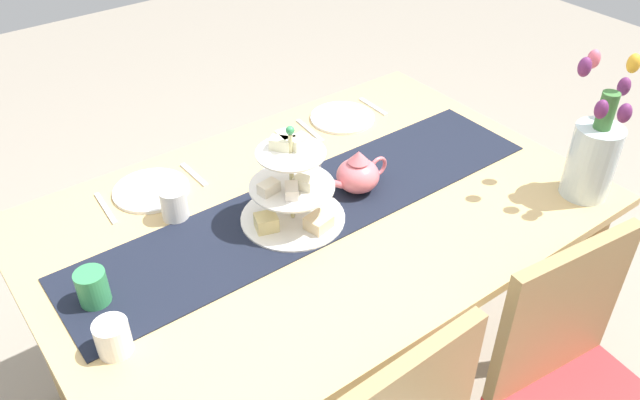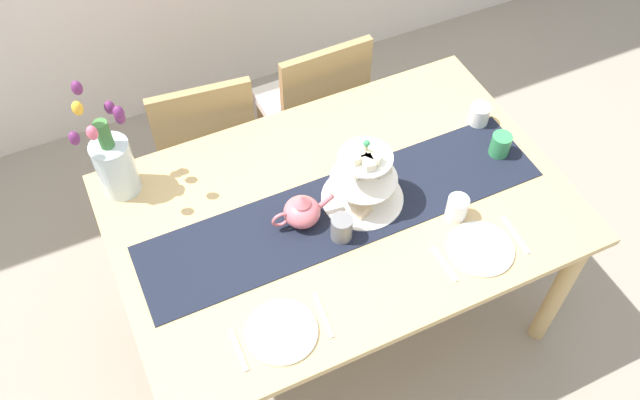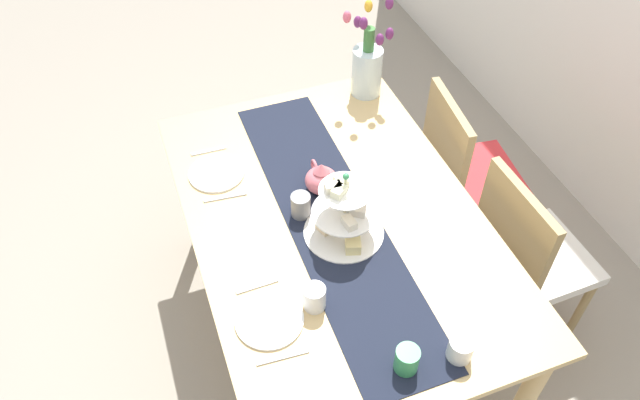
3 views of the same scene
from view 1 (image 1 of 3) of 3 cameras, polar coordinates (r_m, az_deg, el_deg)
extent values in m
plane|color=gray|center=(2.45, -0.27, -15.25)|extent=(8.00, 8.00, 0.00)
cube|color=tan|center=(1.91, -0.33, -1.14)|extent=(1.64, 1.08, 0.03)
cylinder|color=tan|center=(2.82, 6.20, 2.99)|extent=(0.07, 0.07, 0.74)
cylinder|color=tan|center=(2.30, -23.20, -9.76)|extent=(0.07, 0.07, 0.74)
cylinder|color=tan|center=(2.38, 21.61, -7.33)|extent=(0.07, 0.07, 0.74)
cube|color=#9C8254|center=(1.82, 20.44, -9.39)|extent=(0.42, 0.08, 0.45)
cube|color=black|center=(1.91, -0.65, -0.47)|extent=(1.50, 0.34, 0.00)
cylinder|color=beige|center=(1.78, -2.51, 1.92)|extent=(0.01, 0.01, 0.28)
cylinder|color=white|center=(1.86, -2.40, -1.55)|extent=(0.30, 0.30, 0.01)
cylinder|color=white|center=(1.79, -2.49, 1.21)|extent=(0.24, 0.24, 0.01)
cylinder|color=white|center=(1.73, -2.59, 4.18)|extent=(0.19, 0.19, 0.01)
cube|color=#E9D48B|center=(1.81, -4.78, -1.94)|extent=(0.07, 0.07, 0.04)
cube|color=beige|center=(1.80, -0.11, -1.98)|extent=(0.08, 0.07, 0.04)
cube|color=beige|center=(1.90, -2.62, 0.35)|extent=(0.07, 0.07, 0.05)
cube|color=beige|center=(1.76, -4.54, 1.09)|extent=(0.06, 0.04, 0.03)
cube|color=silver|center=(1.74, -2.51, 0.81)|extent=(0.06, 0.07, 0.03)
cube|color=beige|center=(1.77, -1.39, 1.53)|extent=(0.06, 0.07, 0.03)
cube|color=beige|center=(1.74, -1.86, 5.12)|extent=(0.06, 0.05, 0.03)
cube|color=beige|center=(1.76, -3.05, 5.42)|extent=(0.04, 0.06, 0.03)
cube|color=#ECE8BE|center=(1.73, -3.49, 5.00)|extent=(0.06, 0.07, 0.03)
sphere|color=#389356|center=(1.69, -2.65, 6.15)|extent=(0.02, 0.02, 0.02)
ellipsoid|color=#D66B75|center=(1.95, 3.35, 2.16)|extent=(0.13, 0.13, 0.10)
cone|color=#D66B75|center=(1.91, 3.42, 3.84)|extent=(0.06, 0.06, 0.04)
cylinder|color=#D66B75|center=(1.89, 1.26, 1.49)|extent=(0.07, 0.02, 0.06)
torus|color=#D66B75|center=(1.99, 5.13, 2.94)|extent=(0.07, 0.01, 0.07)
cylinder|color=silver|center=(2.06, 22.78, 3.14)|extent=(0.14, 0.14, 0.23)
cylinder|color=#3D7538|center=(1.98, 23.88, 7.08)|extent=(0.05, 0.05, 0.12)
ellipsoid|color=#6B2860|center=(1.90, 23.52, 7.33)|extent=(0.04, 0.04, 0.06)
ellipsoid|color=#6B2860|center=(1.89, 25.24, 6.93)|extent=(0.04, 0.04, 0.06)
ellipsoid|color=yellow|center=(1.96, 25.90, 10.78)|extent=(0.04, 0.04, 0.06)
ellipsoid|color=#6B2860|center=(2.04, 25.19, 9.02)|extent=(0.04, 0.04, 0.06)
ellipsoid|color=#E5607A|center=(2.00, 22.95, 11.36)|extent=(0.04, 0.04, 0.06)
ellipsoid|color=#6B2860|center=(1.90, 22.27, 10.78)|extent=(0.04, 0.04, 0.06)
cylinder|color=white|center=(1.55, -17.77, -11.45)|extent=(0.08, 0.08, 0.08)
cylinder|color=white|center=(2.34, 1.99, 7.26)|extent=(0.23, 0.23, 0.01)
cube|color=silver|center=(2.43, 4.69, 8.21)|extent=(0.02, 0.15, 0.01)
cube|color=silver|center=(2.27, -0.90, 6.14)|extent=(0.03, 0.17, 0.01)
cylinder|color=white|center=(2.03, -14.64, 0.84)|extent=(0.23, 0.23, 0.01)
cube|color=silver|center=(2.08, -11.04, 2.21)|extent=(0.02, 0.15, 0.01)
cube|color=silver|center=(2.00, -18.35, -0.69)|extent=(0.03, 0.17, 0.01)
cylinder|color=slate|center=(1.98, -1.00, 2.72)|extent=(0.08, 0.08, 0.09)
cylinder|color=white|center=(1.88, -12.73, -0.36)|extent=(0.08, 0.08, 0.09)
cylinder|color=#389356|center=(1.68, -19.38, -7.31)|extent=(0.08, 0.08, 0.09)
camera|label=2|loc=(3.07, -7.03, 50.85)|focal=37.59mm
camera|label=3|loc=(1.96, -69.53, 35.11)|focal=33.92mm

